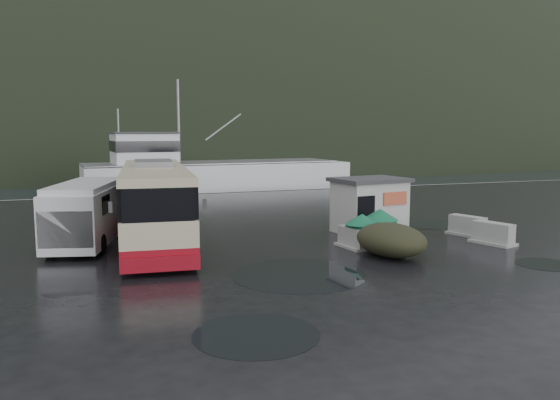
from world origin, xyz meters
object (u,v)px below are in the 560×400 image
object	(u,v)px
waste_bin_right	(379,244)
jersey_barrier_a	(353,248)
fishing_trawler	(213,184)
waste_bin_left	(361,247)
ticket_kiosk	(369,232)
jersey_barrier_b	(492,244)
dome_tent	(391,256)
jersey_barrier_c	(467,235)
white_van	(89,245)
coach_bus	(156,241)

from	to	relation	value
waste_bin_right	jersey_barrier_a	xyz separation A→B (m)	(-1.30, -0.28, 0.00)
fishing_trawler	waste_bin_left	bearing A→B (deg)	-94.72
ticket_kiosk	fishing_trawler	xyz separation A→B (m)	(-1.84, 24.98, 0.00)
waste_bin_left	jersey_barrier_b	xyz separation A→B (m)	(5.33, -1.14, 0.00)
dome_tent	jersey_barrier_c	world-z (taller)	dome_tent
jersey_barrier_b	waste_bin_left	bearing A→B (deg)	167.95
dome_tent	jersey_barrier_b	bearing A→B (deg)	6.31
jersey_barrier_a	jersey_barrier_c	xyz separation A→B (m)	(5.87, 0.68, 0.00)
ticket_kiosk	white_van	bearing A→B (deg)	166.09
white_van	ticket_kiosk	bearing A→B (deg)	8.34
waste_bin_right	jersey_barrier_a	distance (m)	1.33
jersey_barrier_a	jersey_barrier_b	xyz separation A→B (m)	(5.66, -1.18, 0.00)
jersey_barrier_a	fishing_trawler	world-z (taller)	fishing_trawler
ticket_kiosk	jersey_barrier_b	xyz separation A→B (m)	(3.51, -3.94, 0.00)
coach_bus	white_van	size ratio (longest dim) A/B	1.94
dome_tent	ticket_kiosk	size ratio (longest dim) A/B	0.97
jersey_barrier_a	waste_bin_left	bearing A→B (deg)	-7.98
waste_bin_left	fishing_trawler	bearing A→B (deg)	90.04
dome_tent	jersey_barrier_b	size ratio (longest dim) A/B	1.74
jersey_barrier_a	waste_bin_right	bearing A→B (deg)	12.00
fishing_trawler	ticket_kiosk	bearing A→B (deg)	-90.56
waste_bin_right	dome_tent	world-z (taller)	waste_bin_right
waste_bin_right	dome_tent	xyz separation A→B (m)	(-0.66, -2.02, 0.00)
jersey_barrier_b	waste_bin_right	bearing A→B (deg)	161.46
jersey_barrier_a	jersey_barrier_c	distance (m)	5.91
waste_bin_left	coach_bus	bearing A→B (deg)	152.88
white_van	dome_tent	world-z (taller)	white_van
waste_bin_left	waste_bin_right	bearing A→B (deg)	18.33
fishing_trawler	waste_bin_right	bearing A→B (deg)	-92.69
white_van	coach_bus	bearing A→B (deg)	11.01
ticket_kiosk	fishing_trawler	bearing A→B (deg)	85.98
dome_tent	jersey_barrier_a	size ratio (longest dim) A/B	1.90
jersey_barrier_a	jersey_barrier_b	world-z (taller)	jersey_barrier_b
dome_tent	coach_bus	bearing A→B (deg)	144.73
jersey_barrier_c	waste_bin_left	bearing A→B (deg)	-172.49
white_van	dome_tent	distance (m)	11.92
waste_bin_left	jersey_barrier_c	xyz separation A→B (m)	(5.54, 0.73, 0.00)
coach_bus	waste_bin_right	bearing A→B (deg)	-17.87
white_van	jersey_barrier_c	xyz separation A→B (m)	(15.70, -3.27, 0.00)
ticket_kiosk	waste_bin_left	bearing A→B (deg)	-131.16
waste_bin_left	dome_tent	size ratio (longest dim) A/B	0.44
white_van	ticket_kiosk	xyz separation A→B (m)	(11.98, -1.19, 0.00)
jersey_barrier_b	jersey_barrier_c	distance (m)	1.88
waste_bin_left	jersey_barrier_a	distance (m)	0.33
coach_bus	ticket_kiosk	distance (m)	9.41
dome_tent	jersey_barrier_c	xyz separation A→B (m)	(5.22, 2.42, 0.00)
jersey_barrier_c	coach_bus	bearing A→B (deg)	166.54
ticket_kiosk	jersey_barrier_c	bearing A→B (deg)	-37.34
coach_bus	white_van	xyz separation A→B (m)	(-2.63, 0.14, 0.00)
jersey_barrier_a	fishing_trawler	xyz separation A→B (m)	(0.31, 27.74, 0.00)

